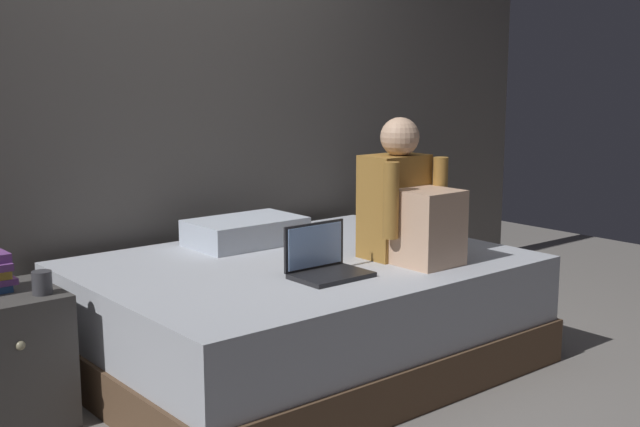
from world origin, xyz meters
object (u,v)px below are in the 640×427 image
at_px(person_sitting, 408,206).
at_px(mug, 42,283).
at_px(nightstand, 2,360).
at_px(bed, 302,314).
at_px(pillow, 246,231).
at_px(laptop, 324,263).

bearing_deg(person_sitting, mug, 164.13).
bearing_deg(mug, nightstand, 137.31).
xyz_separation_m(bed, pillow, (-0.01, 0.45, 0.33)).
xyz_separation_m(laptop, mug, (-1.05, 0.43, 0.01)).
bearing_deg(mug, laptop, -21.98).
height_order(nightstand, person_sitting, person_sitting).
bearing_deg(bed, pillow, 90.88).
distance_m(person_sitting, mug, 1.62).
distance_m(nightstand, person_sitting, 1.83).
height_order(nightstand, pillow, pillow).
bearing_deg(person_sitting, nightstand, 161.54).
distance_m(nightstand, mug, 0.36).
bearing_deg(mug, person_sitting, -15.87).
height_order(laptop, pillow, laptop).
height_order(bed, nightstand, nightstand).
bearing_deg(nightstand, person_sitting, -18.46).
bearing_deg(laptop, bed, 68.93).
height_order(nightstand, laptop, laptop).
bearing_deg(person_sitting, laptop, 178.45).
distance_m(bed, laptop, 0.45).
bearing_deg(pillow, person_sitting, -63.46).
bearing_deg(pillow, mug, -164.46).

